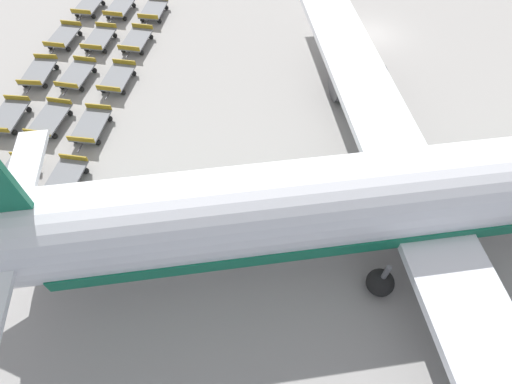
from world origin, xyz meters
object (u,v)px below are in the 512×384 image
object	(u,v)px
baggage_dolly_row_mid_b_col_c	(118,78)
baggage_dolly_row_mid_b_col_d	(91,126)
airplane	(444,191)
baggage_dolly_row_mid_a_col_e	(12,179)
baggage_dolly_row_mid_a_col_a	(120,7)
baggage_dolly_row_near_col_c	(39,72)
baggage_dolly_row_near_col_b	(64,37)
baggage_dolly_row_mid_b_col_a	(154,10)
baggage_dolly_row_mid_a_col_b	(100,39)
baggage_dolly_row_mid_b_col_e	(64,180)
baggage_dolly_row_near_col_d	(9,116)
baggage_dolly_row_mid_a_col_c	(77,75)
baggage_dolly_row_mid_a_col_d	(50,119)
baggage_dolly_row_near_col_a	(89,5)
baggage_dolly_row_mid_b_col_b	(137,40)

from	to	relation	value
baggage_dolly_row_mid_b_col_c	baggage_dolly_row_mid_b_col_d	bearing A→B (deg)	-11.38
airplane	baggage_dolly_row_mid_a_col_e	size ratio (longest dim) A/B	11.86
baggage_dolly_row_mid_a_col_a	baggage_dolly_row_near_col_c	bearing A→B (deg)	-27.87
airplane	baggage_dolly_row_mid_a_col_a	xyz separation A→B (m)	(-21.72, -18.53, -2.62)
baggage_dolly_row_near_col_b	airplane	bearing A→B (deg)	51.32
baggage_dolly_row_mid_a_col_e	baggage_dolly_row_mid_b_col_a	xyz separation A→B (m)	(-17.13, 6.12, 0.00)
baggage_dolly_row_near_col_c	baggage_dolly_row_mid_a_col_b	distance (m)	5.18
baggage_dolly_row_mid_b_col_e	baggage_dolly_row_mid_b_col_c	bearing A→B (deg)	169.66
baggage_dolly_row_near_col_d	baggage_dolly_row_mid_a_col_c	size ratio (longest dim) A/B	1.00
baggage_dolly_row_near_col_d	baggage_dolly_row_mid_a_col_b	world-z (taller)	same
baggage_dolly_row_near_col_c	baggage_dolly_row_mid_a_col_d	size ratio (longest dim) A/B	0.99
baggage_dolly_row_near_col_a	baggage_dolly_row_mid_a_col_a	distance (m)	2.64
baggage_dolly_row_near_col_b	baggage_dolly_row_mid_b_col_a	bearing A→B (deg)	118.01
baggage_dolly_row_mid_a_col_b	baggage_dolly_row_mid_b_col_e	xyz separation A→B (m)	(13.57, 0.43, 0.00)
baggage_dolly_row_mid_b_col_a	baggage_dolly_row_near_col_b	bearing A→B (deg)	-61.99
baggage_dolly_row_near_col_a	baggage_dolly_row_near_col_d	bearing A→B (deg)	-10.78
baggage_dolly_row_mid_b_col_a	baggage_dolly_row_mid_b_col_e	distance (m)	17.71
baggage_dolly_row_mid_b_col_b	baggage_dolly_row_mid_b_col_d	world-z (taller)	same
baggage_dolly_row_near_col_a	airplane	bearing A→B (deg)	43.61
baggage_dolly_row_mid_b_col_e	airplane	bearing A→B (deg)	78.83
baggage_dolly_row_mid_b_col_b	baggage_dolly_row_near_col_c	bearing A→B (deg)	-60.75
airplane	baggage_dolly_row_mid_b_col_d	world-z (taller)	airplane
baggage_dolly_row_near_col_a	baggage_dolly_row_mid_a_col_d	size ratio (longest dim) A/B	1.00
baggage_dolly_row_near_col_d	baggage_dolly_row_mid_b_col_a	distance (m)	14.41
baggage_dolly_row_mid_b_col_e	baggage_dolly_row_mid_a_col_d	bearing A→B (deg)	-158.12
baggage_dolly_row_near_col_b	baggage_dolly_row_near_col_c	size ratio (longest dim) A/B	1.01
baggage_dolly_row_mid_b_col_a	baggage_dolly_row_mid_b_col_c	xyz separation A→B (m)	(8.63, -1.63, 0.00)
baggage_dolly_row_mid_a_col_a	baggage_dolly_row_mid_b_col_a	distance (m)	2.84
baggage_dolly_row_mid_b_col_a	baggage_dolly_row_mid_b_col_e	world-z (taller)	same
baggage_dolly_row_near_col_a	baggage_dolly_row_mid_b_col_b	bearing A→B (deg)	40.86
baggage_dolly_row_near_col_b	baggage_dolly_row_mid_a_col_e	xyz separation A→B (m)	(13.71, 0.30, 0.00)
baggage_dolly_row_near_col_b	baggage_dolly_row_mid_b_col_d	distance (m)	10.51
baggage_dolly_row_mid_a_col_d	baggage_dolly_row_mid_b_col_b	size ratio (longest dim) A/B	1.00
baggage_dolly_row_mid_a_col_a	baggage_dolly_row_mid_b_col_d	distance (m)	13.75
baggage_dolly_row_near_col_c	baggage_dolly_row_mid_a_col_d	xyz separation A→B (m)	(4.79, 1.93, 0.00)
baggage_dolly_row_mid_a_col_d	baggage_dolly_row_mid_b_col_e	bearing A→B (deg)	21.88
baggage_dolly_row_mid_a_col_d	baggage_dolly_row_mid_a_col_e	world-z (taller)	same
baggage_dolly_row_mid_a_col_e	baggage_dolly_row_mid_b_col_d	world-z (taller)	same
baggage_dolly_row_near_col_c	baggage_dolly_row_mid_a_col_a	xyz separation A→B (m)	(-8.25, 4.36, 0.00)
baggage_dolly_row_mid_a_col_c	baggage_dolly_row_mid_b_col_a	distance (m)	9.26
airplane	baggage_dolly_row_mid_a_col_d	bearing A→B (deg)	-112.50
baggage_dolly_row_near_col_c	baggage_dolly_row_near_col_a	bearing A→B (deg)	168.56
baggage_dolly_row_near_col_b	baggage_dolly_row_mid_b_col_b	distance (m)	5.59
baggage_dolly_row_mid_a_col_d	baggage_dolly_row_mid_b_col_c	bearing A→B (deg)	137.00
baggage_dolly_row_mid_b_col_a	baggage_dolly_row_near_col_a	bearing A→B (deg)	-100.73
baggage_dolly_row_mid_a_col_b	baggage_dolly_row_mid_b_col_a	size ratio (longest dim) A/B	1.00
baggage_dolly_row_mid_b_col_b	baggage_dolly_row_mid_a_col_c	bearing A→B (deg)	-42.38
baggage_dolly_row_mid_a_col_c	baggage_dolly_row_mid_b_col_e	distance (m)	9.39
baggage_dolly_row_near_col_d	baggage_dolly_row_mid_a_col_b	bearing A→B (deg)	152.91
baggage_dolly_row_near_col_a	baggage_dolly_row_mid_b_col_d	bearing A→B (deg)	11.28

